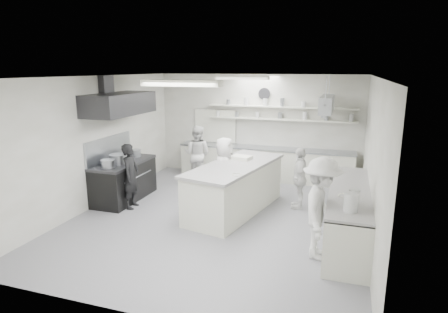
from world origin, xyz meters
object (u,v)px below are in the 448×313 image
(prep_island, at_px, (235,189))
(cook_stove, at_px, (131,176))
(cook_back, at_px, (197,154))
(right_counter, at_px, (348,215))
(back_counter, at_px, (264,164))
(stove, at_px, (124,182))

(prep_island, height_order, cook_stove, cook_stove)
(prep_island, relative_size, cook_back, 1.75)
(right_counter, xyz_separation_m, cook_back, (-4.09, 2.53, 0.34))
(back_counter, distance_m, prep_island, 2.70)
(right_counter, height_order, prep_island, prep_island)
(stove, bearing_deg, cook_stove, -42.67)
(right_counter, relative_size, cook_stove, 2.19)
(back_counter, distance_m, cook_back, 1.98)
(prep_island, xyz_separation_m, cook_back, (-1.65, 1.83, 0.29))
(back_counter, relative_size, right_counter, 1.52)
(prep_island, distance_m, cook_stove, 2.41)
(stove, distance_m, back_counter, 4.03)
(back_counter, bearing_deg, prep_island, -91.81)
(prep_island, bearing_deg, back_counter, 100.10)
(back_counter, bearing_deg, right_counter, -55.35)
(right_counter, bearing_deg, cook_stove, 178.13)
(back_counter, height_order, cook_stove, cook_stove)
(stove, distance_m, prep_island, 2.82)
(prep_island, bearing_deg, stove, -166.08)
(stove, distance_m, cook_back, 2.28)
(cook_stove, bearing_deg, cook_back, -24.72)
(right_counter, relative_size, prep_island, 1.17)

